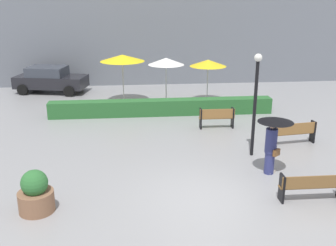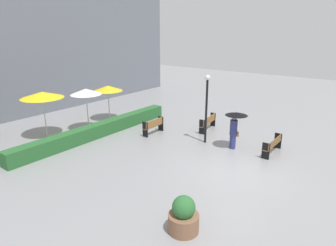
{
  "view_description": "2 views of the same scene",
  "coord_description": "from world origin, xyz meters",
  "px_view_note": "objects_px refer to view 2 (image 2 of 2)",
  "views": [
    {
      "loc": [
        -2.01,
        -10.25,
        5.64
      ],
      "look_at": [
        -0.79,
        2.61,
        1.45
      ],
      "focal_mm": 42.18,
      "sensor_mm": 36.0,
      "label": 1
    },
    {
      "loc": [
        -11.24,
        -4.78,
        6.02
      ],
      "look_at": [
        1.03,
        4.52,
        1.15
      ],
      "focal_mm": 31.96,
      "sensor_mm": 36.0,
      "label": 2
    }
  ],
  "objects_px": {
    "lamp_post": "(207,102)",
    "patio_umbrella_yellow_far": "(108,88)",
    "bench_back_row": "(154,125)",
    "pedestrian_with_umbrella": "(235,124)",
    "bench_far_right": "(208,122)",
    "planter_pot": "(184,216)",
    "bench_near_right": "(273,144)",
    "patio_umbrella_white": "(86,92)",
    "patio_umbrella_yellow": "(42,95)"
  },
  "relations": [
    {
      "from": "bench_far_right",
      "to": "planter_pot",
      "type": "bearing_deg",
      "value": -154.51
    },
    {
      "from": "bench_back_row",
      "to": "pedestrian_with_umbrella",
      "type": "distance_m",
      "value": 4.93
    },
    {
      "from": "bench_back_row",
      "to": "bench_near_right",
      "type": "bearing_deg",
      "value": -78.65
    },
    {
      "from": "bench_back_row",
      "to": "patio_umbrella_white",
      "type": "height_order",
      "value": "patio_umbrella_white"
    },
    {
      "from": "bench_back_row",
      "to": "planter_pot",
      "type": "height_order",
      "value": "planter_pot"
    },
    {
      "from": "bench_back_row",
      "to": "patio_umbrella_yellow_far",
      "type": "relative_size",
      "value": 0.65
    },
    {
      "from": "bench_back_row",
      "to": "bench_far_right",
      "type": "bearing_deg",
      "value": -40.84
    },
    {
      "from": "bench_back_row",
      "to": "patio_umbrella_yellow",
      "type": "distance_m",
      "value": 6.51
    },
    {
      "from": "bench_near_right",
      "to": "pedestrian_with_umbrella",
      "type": "bearing_deg",
      "value": 106.7
    },
    {
      "from": "bench_near_right",
      "to": "planter_pot",
      "type": "height_order",
      "value": "planter_pot"
    },
    {
      "from": "patio_umbrella_yellow",
      "to": "patio_umbrella_yellow_far",
      "type": "distance_m",
      "value": 4.56
    },
    {
      "from": "bench_near_right",
      "to": "patio_umbrella_yellow_far",
      "type": "height_order",
      "value": "patio_umbrella_yellow_far"
    },
    {
      "from": "lamp_post",
      "to": "patio_umbrella_yellow",
      "type": "distance_m",
      "value": 9.15
    },
    {
      "from": "bench_near_right",
      "to": "patio_umbrella_yellow_far",
      "type": "bearing_deg",
      "value": 94.97
    },
    {
      "from": "planter_pot",
      "to": "lamp_post",
      "type": "relative_size",
      "value": 0.32
    },
    {
      "from": "planter_pot",
      "to": "bench_back_row",
      "type": "bearing_deg",
      "value": 45.55
    },
    {
      "from": "bench_far_right",
      "to": "patio_umbrella_white",
      "type": "bearing_deg",
      "value": 127.5
    },
    {
      "from": "pedestrian_with_umbrella",
      "to": "patio_umbrella_yellow",
      "type": "height_order",
      "value": "patio_umbrella_yellow"
    },
    {
      "from": "pedestrian_with_umbrella",
      "to": "planter_pot",
      "type": "bearing_deg",
      "value": -166.55
    },
    {
      "from": "patio_umbrella_white",
      "to": "bench_near_right",
      "type": "bearing_deg",
      "value": -72.45
    },
    {
      "from": "bench_near_right",
      "to": "patio_umbrella_yellow_far",
      "type": "xyz_separation_m",
      "value": [
        -0.95,
        10.95,
        1.71
      ]
    },
    {
      "from": "lamp_post",
      "to": "bench_back_row",
      "type": "bearing_deg",
      "value": 101.5
    },
    {
      "from": "pedestrian_with_umbrella",
      "to": "patio_umbrella_yellow",
      "type": "distance_m",
      "value": 10.69
    },
    {
      "from": "bench_far_right",
      "to": "patio_umbrella_yellow_far",
      "type": "relative_size",
      "value": 0.8
    },
    {
      "from": "bench_near_right",
      "to": "bench_back_row",
      "type": "bearing_deg",
      "value": 101.35
    },
    {
      "from": "bench_far_right",
      "to": "patio_umbrella_yellow_far",
      "type": "distance_m",
      "value": 7.08
    },
    {
      "from": "bench_back_row",
      "to": "pedestrian_with_umbrella",
      "type": "bearing_deg",
      "value": -80.79
    },
    {
      "from": "lamp_post",
      "to": "patio_umbrella_yellow_far",
      "type": "bearing_deg",
      "value": 91.99
    },
    {
      "from": "patio_umbrella_yellow_far",
      "to": "patio_umbrella_white",
      "type": "bearing_deg",
      "value": -164.29
    },
    {
      "from": "lamp_post",
      "to": "patio_umbrella_yellow",
      "type": "xyz_separation_m",
      "value": [
        -4.8,
        7.79,
        0.18
      ]
    },
    {
      "from": "bench_back_row",
      "to": "patio_umbrella_white",
      "type": "relative_size",
      "value": 0.6
    },
    {
      "from": "lamp_post",
      "to": "patio_umbrella_yellow",
      "type": "bearing_deg",
      "value": 121.62
    },
    {
      "from": "planter_pot",
      "to": "lamp_post",
      "type": "bearing_deg",
      "value": 25.45
    },
    {
      "from": "bench_far_right",
      "to": "patio_umbrella_yellow",
      "type": "bearing_deg",
      "value": 134.49
    },
    {
      "from": "patio_umbrella_yellow",
      "to": "patio_umbrella_white",
      "type": "distance_m",
      "value": 2.44
    },
    {
      "from": "patio_umbrella_white",
      "to": "bench_back_row",
      "type": "bearing_deg",
      "value": -62.16
    },
    {
      "from": "planter_pot",
      "to": "patio_umbrella_white",
      "type": "bearing_deg",
      "value": 66.23
    },
    {
      "from": "bench_far_right",
      "to": "bench_back_row",
      "type": "bearing_deg",
      "value": 139.16
    },
    {
      "from": "bench_far_right",
      "to": "patio_umbrella_yellow_far",
      "type": "xyz_separation_m",
      "value": [
        -2.2,
        6.52,
        1.67
      ]
    },
    {
      "from": "bench_far_right",
      "to": "lamp_post",
      "type": "distance_m",
      "value": 2.79
    },
    {
      "from": "lamp_post",
      "to": "patio_umbrella_yellow",
      "type": "height_order",
      "value": "lamp_post"
    },
    {
      "from": "patio_umbrella_white",
      "to": "patio_umbrella_yellow_far",
      "type": "relative_size",
      "value": 1.1
    },
    {
      "from": "lamp_post",
      "to": "patio_umbrella_yellow_far",
      "type": "xyz_separation_m",
      "value": [
        -0.26,
        7.45,
        -0.11
      ]
    },
    {
      "from": "bench_back_row",
      "to": "lamp_post",
      "type": "bearing_deg",
      "value": -78.5
    },
    {
      "from": "patio_umbrella_yellow_far",
      "to": "lamp_post",
      "type": "bearing_deg",
      "value": -88.01
    },
    {
      "from": "bench_near_right",
      "to": "bench_back_row",
      "type": "xyz_separation_m",
      "value": [
        -1.34,
        6.67,
        0.04
      ]
    },
    {
      "from": "bench_far_right",
      "to": "lamp_post",
      "type": "bearing_deg",
      "value": -154.35
    },
    {
      "from": "pedestrian_with_umbrella",
      "to": "planter_pot",
      "type": "relative_size",
      "value": 1.63
    },
    {
      "from": "bench_back_row",
      "to": "pedestrian_with_umbrella",
      "type": "relative_size",
      "value": 0.79
    },
    {
      "from": "bench_far_right",
      "to": "pedestrian_with_umbrella",
      "type": "bearing_deg",
      "value": -125.17
    }
  ]
}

